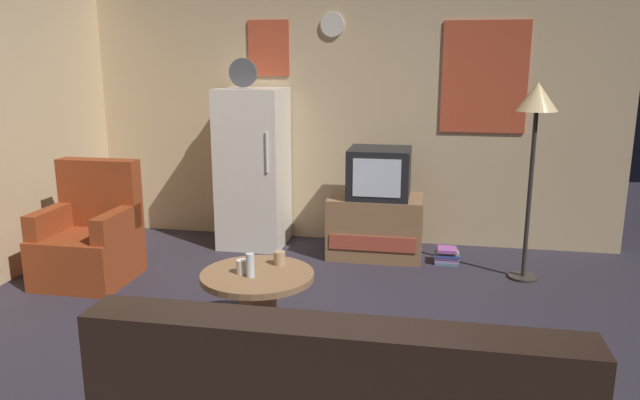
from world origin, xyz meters
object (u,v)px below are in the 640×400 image
at_px(mug_ceramic_white, 242,267).
at_px(mug_ceramic_tan, 280,258).
at_px(wine_glass, 250,265).
at_px(book_stack, 447,256).
at_px(armchair, 90,239).
at_px(tv_stand, 375,226).
at_px(standing_lamp, 536,113).
at_px(crt_tv, 379,173).
at_px(coffee_table, 258,306).
at_px(fridge, 253,168).

height_order(mug_ceramic_white, mug_ceramic_tan, same).
xyz_separation_m(wine_glass, book_stack, (1.24, 1.79, -0.45)).
bearing_deg(wine_glass, armchair, 151.64).
relative_size(tv_stand, standing_lamp, 0.53).
xyz_separation_m(mug_ceramic_white, book_stack, (1.30, 1.75, -0.42)).
xyz_separation_m(crt_tv, wine_glass, (-0.62, -1.90, -0.25)).
bearing_deg(tv_stand, standing_lamp, -15.95).
xyz_separation_m(crt_tv, mug_ceramic_white, (-0.68, -1.86, -0.28)).
xyz_separation_m(coffee_table, wine_glass, (-0.02, -0.08, 0.30)).
relative_size(coffee_table, wine_glass, 4.80).
relative_size(tv_stand, mug_ceramic_tan, 9.33).
relative_size(tv_stand, coffee_table, 1.17).
height_order(fridge, standing_lamp, fridge).
height_order(standing_lamp, mug_ceramic_tan, standing_lamp).
xyz_separation_m(mug_ceramic_white, armchair, (-1.57, 0.84, -0.16)).
height_order(armchair, book_stack, armchair).
xyz_separation_m(tv_stand, wine_glass, (-0.59, -1.90, 0.25)).
bearing_deg(standing_lamp, tv_stand, 164.05).
distance_m(tv_stand, standing_lamp, 1.70).
relative_size(wine_glass, book_stack, 0.69).
xyz_separation_m(fridge, mug_ceramic_white, (0.53, -2.01, -0.26)).
relative_size(fridge, standing_lamp, 1.11).
height_order(fridge, armchair, fridge).
distance_m(crt_tv, coffee_table, 2.00).
bearing_deg(crt_tv, coffee_table, -108.06).
bearing_deg(armchair, coffee_table, -25.98).
bearing_deg(coffee_table, book_stack, 54.65).
xyz_separation_m(mug_ceramic_tan, book_stack, (1.12, 1.54, -0.42)).
distance_m(crt_tv, mug_ceramic_white, 2.00).
bearing_deg(wine_glass, tv_stand, 72.72).
relative_size(crt_tv, mug_ceramic_tan, 6.00).
xyz_separation_m(fridge, tv_stand, (1.19, -0.15, -0.48)).
bearing_deg(book_stack, mug_ceramic_white, -126.73).
bearing_deg(book_stack, tv_stand, 170.13).
height_order(tv_stand, mug_ceramic_white, tv_stand).
xyz_separation_m(fridge, mug_ceramic_tan, (0.72, -1.80, -0.26)).
bearing_deg(crt_tv, standing_lamp, -16.21).
distance_m(tv_stand, coffee_table, 1.92).
bearing_deg(tv_stand, coffee_table, -107.35).
relative_size(mug_ceramic_tan, armchair, 0.09).
height_order(tv_stand, coffee_table, tv_stand).
xyz_separation_m(standing_lamp, mug_ceramic_tan, (-1.73, -1.29, -0.86)).
bearing_deg(crt_tv, mug_ceramic_white, -110.16).
bearing_deg(mug_ceramic_white, armchair, 151.89).
bearing_deg(mug_ceramic_tan, coffee_table, -119.43).
xyz_separation_m(standing_lamp, coffee_table, (-1.83, -1.47, -1.13)).
distance_m(tv_stand, mug_ceramic_white, 1.98).
height_order(wine_glass, book_stack, wine_glass).
height_order(fridge, coffee_table, fridge).
height_order(standing_lamp, wine_glass, standing_lamp).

